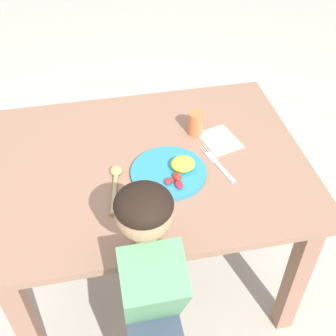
{
  "coord_description": "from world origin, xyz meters",
  "views": [
    {
      "loc": [
        -0.16,
        -1.16,
        1.75
      ],
      "look_at": [
        0.06,
        -0.07,
        0.72
      ],
      "focal_mm": 46.39,
      "sensor_mm": 36.0,
      "label": 1
    }
  ],
  "objects_px": {
    "spoon": "(115,182)",
    "person": "(153,317)",
    "drinking_cup": "(196,123)",
    "fork": "(218,164)",
    "plate": "(172,171)"
  },
  "relations": [
    {
      "from": "plate",
      "to": "fork",
      "type": "bearing_deg",
      "value": 3.91
    },
    {
      "from": "fork",
      "to": "person",
      "type": "distance_m",
      "value": 0.57
    },
    {
      "from": "drinking_cup",
      "to": "plate",
      "type": "bearing_deg",
      "value": -123.48
    },
    {
      "from": "spoon",
      "to": "drinking_cup",
      "type": "bearing_deg",
      "value": -47.23
    },
    {
      "from": "spoon",
      "to": "person",
      "type": "xyz_separation_m",
      "value": [
        0.05,
        -0.41,
        -0.18
      ]
    },
    {
      "from": "drinking_cup",
      "to": "fork",
      "type": "bearing_deg",
      "value": -80.27
    },
    {
      "from": "drinking_cup",
      "to": "spoon",
      "type": "bearing_deg",
      "value": -146.99
    },
    {
      "from": "plate",
      "to": "drinking_cup",
      "type": "relative_size",
      "value": 2.79
    },
    {
      "from": "plate",
      "to": "drinking_cup",
      "type": "xyz_separation_m",
      "value": [
        0.14,
        0.21,
        0.03
      ]
    },
    {
      "from": "plate",
      "to": "person",
      "type": "bearing_deg",
      "value": -108.94
    },
    {
      "from": "drinking_cup",
      "to": "person",
      "type": "distance_m",
      "value": 0.73
    },
    {
      "from": "plate",
      "to": "drinking_cup",
      "type": "distance_m",
      "value": 0.25
    },
    {
      "from": "spoon",
      "to": "drinking_cup",
      "type": "height_order",
      "value": "drinking_cup"
    },
    {
      "from": "plate",
      "to": "spoon",
      "type": "distance_m",
      "value": 0.2
    },
    {
      "from": "fork",
      "to": "person",
      "type": "height_order",
      "value": "person"
    }
  ]
}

